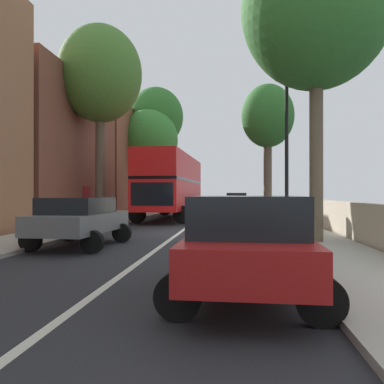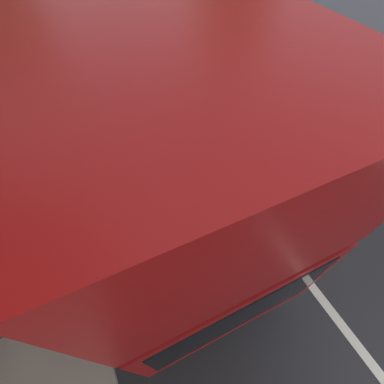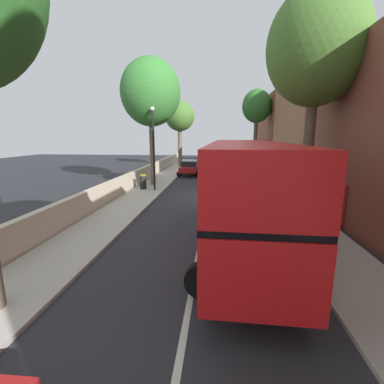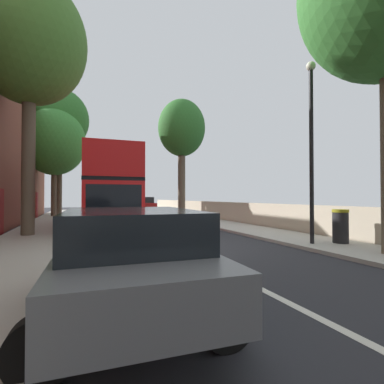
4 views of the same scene
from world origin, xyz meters
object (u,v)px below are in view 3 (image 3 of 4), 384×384
object	(u,v)px
double_decker_bus	(244,187)
parked_car_red_right_2	(190,167)
street_tree_right_1	(180,117)
litter_bin_right	(143,182)
street_tree_left_4	(257,107)
lamppost_right	(153,142)
parked_car_grey_left_0	(239,175)
street_tree_left_0	(317,49)
parked_car_white_left_1	(233,162)
street_tree_right_5	(151,93)

from	to	relation	value
double_decker_bus	parked_car_red_right_2	distance (m)	19.59
street_tree_right_1	litter_bin_right	xyz separation A→B (m)	(0.56, 17.01, -6.13)
street_tree_left_4	lamppost_right	world-z (taller)	street_tree_left_4
double_decker_bus	parked_car_grey_left_0	xyz separation A→B (m)	(-0.80, -13.52, -1.46)
double_decker_bus	street_tree_left_0	world-z (taller)	street_tree_left_0
litter_bin_right	double_decker_bus	bearing A→B (deg)	124.24
street_tree_right_1	lamppost_right	xyz separation A→B (m)	(-0.44, 17.29, -3.03)
parked_car_grey_left_0	parked_car_white_left_1	distance (m)	11.06
parked_car_white_left_1	litter_bin_right	distance (m)	16.29
street_tree_right_5	lamppost_right	distance (m)	4.56
parked_car_red_right_2	street_tree_right_1	bearing A→B (deg)	-74.76
street_tree_left_0	street_tree_right_5	bearing A→B (deg)	-39.53
parked_car_red_right_2	double_decker_bus	bearing A→B (deg)	102.41
lamppost_right	street_tree_left_0	bearing A→B (deg)	147.10
double_decker_bus	street_tree_left_4	distance (m)	22.98
double_decker_bus	lamppost_right	xyz separation A→B (m)	(6.00, -10.00, 1.45)
double_decker_bus	street_tree_right_5	world-z (taller)	street_tree_right_5
parked_car_white_left_1	street_tree_right_1	world-z (taller)	street_tree_right_1
street_tree_right_5	lamppost_right	size ratio (longest dim) A/B	1.64
double_decker_bus	street_tree_right_1	bearing A→B (deg)	-76.73
street_tree_left_4	lamppost_right	xyz separation A→B (m)	(9.19, 12.17, -3.69)
street_tree_left_0	street_tree_right_5	xyz separation A→B (m)	(10.13, -8.36, -0.58)
parked_car_white_left_1	street_tree_right_1	bearing A→B (deg)	-20.55
double_decker_bus	street_tree_right_5	bearing A→B (deg)	-61.45
street_tree_left_4	street_tree_right_5	world-z (taller)	street_tree_right_5
parked_car_grey_left_0	lamppost_right	distance (m)	8.20
double_decker_bus	lamppost_right	size ratio (longest dim) A/B	1.83
parked_car_red_right_2	parked_car_white_left_1	bearing A→B (deg)	-132.23
parked_car_white_left_1	street_tree_left_4	distance (m)	7.35
parked_car_white_left_1	street_tree_right_5	size ratio (longest dim) A/B	0.44
parked_car_grey_left_0	parked_car_red_right_2	distance (m)	7.48
street_tree_right_5	parked_car_grey_left_0	bearing A→B (deg)	-170.16
parked_car_grey_left_0	street_tree_left_4	size ratio (longest dim) A/B	0.44
parked_car_grey_left_0	litter_bin_right	world-z (taller)	parked_car_grey_left_0
parked_car_grey_left_0	lamppost_right	bearing A→B (deg)	27.36
parked_car_grey_left_0	street_tree_right_5	world-z (taller)	street_tree_right_5
parked_car_white_left_1	lamppost_right	bearing A→B (deg)	65.00
street_tree_left_0	street_tree_left_4	size ratio (longest dim) A/B	1.17
parked_car_white_left_1	street_tree_right_5	distance (m)	15.93
double_decker_bus	parked_car_white_left_1	xyz separation A→B (m)	(-0.80, -24.58, -1.38)
lamppost_right	street_tree_right_1	bearing A→B (deg)	-88.55
street_tree_left_0	litter_bin_right	size ratio (longest dim) A/B	9.44
lamppost_right	litter_bin_right	distance (m)	3.27
parked_car_grey_left_0	lamppost_right	size ratio (longest dim) A/B	0.66
street_tree_left_4	street_tree_right_5	size ratio (longest dim) A/B	0.91
street_tree_left_4	litter_bin_right	size ratio (longest dim) A/B	8.07
parked_car_red_right_2	lamppost_right	distance (m)	9.69
litter_bin_right	lamppost_right	bearing A→B (deg)	164.09
street_tree_right_5	litter_bin_right	bearing A→B (deg)	79.86
street_tree_left_0	street_tree_left_4	xyz separation A→B (m)	(0.29, -18.30, -0.82)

